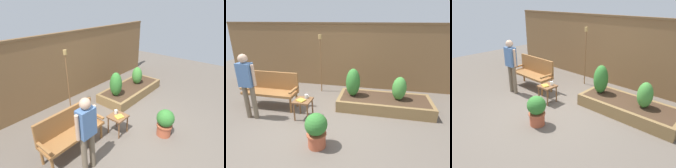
% 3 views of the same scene
% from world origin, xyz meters
% --- Properties ---
extents(ground_plane, '(14.00, 14.00, 0.00)m').
position_xyz_m(ground_plane, '(0.00, 0.00, 0.00)').
color(ground_plane, '#60564C').
extents(fence_back, '(8.40, 0.14, 2.16)m').
position_xyz_m(fence_back, '(0.00, 2.60, 1.09)').
color(fence_back, brown).
rests_on(fence_back, ground_plane).
extents(garden_bench, '(1.44, 0.48, 0.94)m').
position_xyz_m(garden_bench, '(-1.44, 0.67, 0.54)').
color(garden_bench, '#936033').
rests_on(garden_bench, ground_plane).
extents(side_table, '(0.40, 0.40, 0.48)m').
position_xyz_m(side_table, '(-0.37, 0.22, 0.40)').
color(side_table, brown).
rests_on(side_table, ground_plane).
extents(cup_on_table, '(0.11, 0.08, 0.10)m').
position_xyz_m(cup_on_table, '(-0.31, 0.33, 0.53)').
color(cup_on_table, white).
rests_on(cup_on_table, side_table).
extents(book_on_table, '(0.23, 0.21, 0.03)m').
position_xyz_m(book_on_table, '(-0.39, 0.17, 0.49)').
color(book_on_table, gold).
rests_on(book_on_table, side_table).
extents(potted_boxwood, '(0.42, 0.42, 0.69)m').
position_xyz_m(potted_boxwood, '(0.28, -0.69, 0.38)').
color(potted_boxwood, '#B75638').
rests_on(potted_boxwood, ground_plane).
extents(raised_planter_bed, '(2.40, 1.00, 0.30)m').
position_xyz_m(raised_planter_bed, '(1.52, 1.15, 0.15)').
color(raised_planter_bed, olive).
rests_on(raised_planter_bed, ground_plane).
extents(shrub_near_bench, '(0.38, 0.38, 0.75)m').
position_xyz_m(shrub_near_bench, '(0.69, 1.14, 0.68)').
color(shrub_near_bench, brown).
rests_on(shrub_near_bench, raised_planter_bed).
extents(shrub_far_corner, '(0.35, 0.35, 0.61)m').
position_xyz_m(shrub_far_corner, '(1.87, 1.14, 0.60)').
color(shrub_far_corner, brown).
rests_on(shrub_far_corner, raised_planter_bed).
extents(tiki_torch, '(0.10, 0.10, 1.82)m').
position_xyz_m(tiki_torch, '(-0.45, 1.95, 1.24)').
color(tiki_torch, brown).
rests_on(tiki_torch, ground_plane).
extents(person_by_bench, '(0.47, 0.20, 1.56)m').
position_xyz_m(person_by_bench, '(-1.58, -0.03, 0.93)').
color(person_by_bench, '#70604C').
rests_on(person_by_bench, ground_plane).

